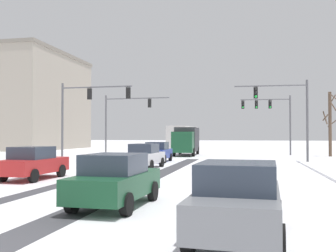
# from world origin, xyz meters

# --- Properties ---
(wheel_track_left_lane) EXTENTS (0.80, 29.72, 0.01)m
(wheel_track_left_lane) POSITION_xyz_m (-2.82, 13.51, 0.00)
(wheel_track_left_lane) COLOR #424247
(wheel_track_left_lane) RESTS_ON ground
(wheel_track_right_lane) EXTENTS (1.08, 29.72, 0.01)m
(wheel_track_right_lane) POSITION_xyz_m (0.40, 13.51, 0.00)
(wheel_track_right_lane) COLOR #424247
(wheel_track_right_lane) RESTS_ON ground
(traffic_signal_far_left) EXTENTS (7.17, 0.46, 6.50)m
(traffic_signal_far_left) POSITION_xyz_m (-7.78, 32.94, 4.49)
(traffic_signal_far_left) COLOR #56565B
(traffic_signal_far_left) RESTS_ON ground
(traffic_signal_near_right) EXTENTS (5.68, 0.47, 6.50)m
(traffic_signal_near_right) POSITION_xyz_m (8.28, 24.96, 4.40)
(traffic_signal_near_right) COLOR #56565B
(traffic_signal_near_right) RESTS_ON ground
(traffic_signal_far_right) EXTENTS (5.40, 0.54, 6.50)m
(traffic_signal_far_right) POSITION_xyz_m (7.69, 36.92, 4.77)
(traffic_signal_far_right) COLOR #56565B
(traffic_signal_far_right) RESTS_ON ground
(traffic_signal_near_left) EXTENTS (6.13, 0.45, 6.50)m
(traffic_signal_near_left) POSITION_xyz_m (-7.70, 23.00, 4.65)
(traffic_signal_near_left) COLOR #56565B
(traffic_signal_near_left) RESTS_ON ground
(car_blue_lead) EXTENTS (1.87, 4.12, 1.62)m
(car_blue_lead) POSITION_xyz_m (-1.95, 24.14, 0.82)
(car_blue_lead) COLOR #233899
(car_blue_lead) RESTS_ON ground
(car_white_second) EXTENTS (1.99, 4.18, 1.62)m
(car_white_second) POSITION_xyz_m (-1.43, 18.19, 0.82)
(car_white_second) COLOR silver
(car_white_second) RESTS_ON ground
(car_red_third) EXTENTS (1.92, 4.15, 1.62)m
(car_red_third) POSITION_xyz_m (-5.18, 10.95, 0.82)
(car_red_third) COLOR red
(car_red_third) RESTS_ON ground
(car_dark_green_fourth) EXTENTS (1.96, 4.16, 1.62)m
(car_dark_green_fourth) POSITION_xyz_m (1.26, 4.89, 0.82)
(car_dark_green_fourth) COLOR #194C2D
(car_dark_green_fourth) RESTS_ON ground
(car_grey_sixth) EXTENTS (2.02, 4.19, 1.62)m
(car_grey_sixth) POSITION_xyz_m (5.02, 1.96, 0.82)
(car_grey_sixth) COLOR slate
(car_grey_sixth) RESTS_ON ground
(bus_oncoming) EXTENTS (2.83, 11.05, 3.38)m
(bus_oncoming) POSITION_xyz_m (-3.52, 46.58, 1.99)
(bus_oncoming) COLOR silver
(bus_oncoming) RESTS_ON ground
(box_truck_delivery) EXTENTS (2.48, 7.47, 3.02)m
(box_truck_delivery) POSITION_xyz_m (-1.26, 34.82, 1.63)
(box_truck_delivery) COLOR #194C2D
(box_truck_delivery) RESTS_ON ground
(bare_tree_sidewalk_far) EXTENTS (1.73, 1.64, 6.63)m
(bare_tree_sidewalk_far) POSITION_xyz_m (13.55, 35.49, 3.47)
(bare_tree_sidewalk_far) COLOR brown
(bare_tree_sidewalk_far) RESTS_ON ground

